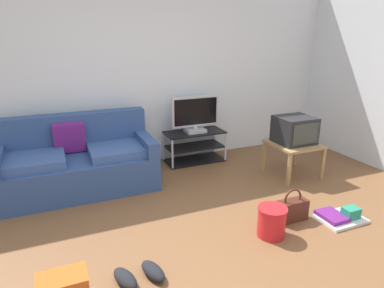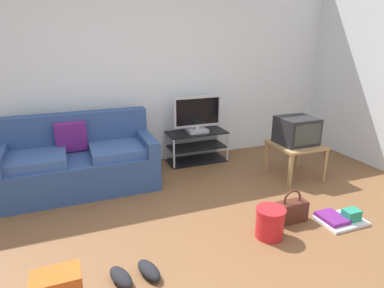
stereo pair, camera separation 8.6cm
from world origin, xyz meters
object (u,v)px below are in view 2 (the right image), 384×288
at_px(sneakers_pair, 135,274).
at_px(side_table, 296,148).
at_px(flat_tv, 197,115).
at_px(cleaning_bucket, 270,222).
at_px(couch, 79,162).
at_px(floor_tray, 341,218).
at_px(tv_stand, 197,146).
at_px(handbag, 291,211).
at_px(crt_tv, 297,131).

bearing_deg(sneakers_pair, side_table, 26.37).
bearing_deg(flat_tv, cleaning_bucket, -92.97).
distance_m(couch, floor_tray, 2.98).
bearing_deg(tv_stand, flat_tv, -90.00).
height_order(handbag, floor_tray, handbag).
height_order(side_table, cleaning_bucket, side_table).
relative_size(crt_tv, cleaning_bucket, 1.61).
height_order(couch, side_table, couch).
bearing_deg(floor_tray, flat_tv, 108.63).
height_order(side_table, handbag, side_table).
bearing_deg(cleaning_bucket, crt_tv, 44.82).
relative_size(tv_stand, crt_tv, 1.86).
relative_size(side_table, cleaning_bucket, 2.05).
relative_size(tv_stand, floor_tray, 1.93).
height_order(tv_stand, side_table, side_table).
bearing_deg(crt_tv, floor_tray, -103.99).
bearing_deg(couch, side_table, -14.66).
distance_m(crt_tv, handbag, 1.30).
distance_m(tv_stand, crt_tv, 1.43).
bearing_deg(side_table, crt_tv, 90.00).
bearing_deg(crt_tv, handbag, -128.30).
bearing_deg(side_table, flat_tv, 135.75).
xyz_separation_m(tv_stand, crt_tv, (0.98, -0.97, 0.40)).
bearing_deg(sneakers_pair, crt_tv, 26.68).
bearing_deg(crt_tv, sneakers_pair, -153.32).
xyz_separation_m(tv_stand, side_table, (0.98, -0.98, 0.16)).
bearing_deg(handbag, floor_tray, -23.66).
distance_m(flat_tv, sneakers_pair, 2.63).
height_order(cleaning_bucket, sneakers_pair, cleaning_bucket).
relative_size(flat_tv, side_table, 1.20).
height_order(tv_stand, flat_tv, flat_tv).
distance_m(side_table, cleaning_bucket, 1.54).
relative_size(side_table, sneakers_pair, 1.41).
bearing_deg(side_table, floor_tray, -104.18).
relative_size(couch, tv_stand, 2.08).
height_order(tv_stand, sneakers_pair, tv_stand).
height_order(handbag, sneakers_pair, handbag).
relative_size(flat_tv, handbag, 2.05).
bearing_deg(sneakers_pair, floor_tray, 1.43).
bearing_deg(handbag, cleaning_bucket, -157.39).
distance_m(crt_tv, floor_tray, 1.31).
xyz_separation_m(tv_stand, cleaning_bucket, (-0.11, -2.05, -0.07)).
xyz_separation_m(crt_tv, floor_tray, (-0.28, -1.14, -0.58)).
distance_m(side_table, floor_tray, 1.21).
bearing_deg(floor_tray, couch, 142.41).
bearing_deg(side_table, tv_stand, 135.09).
distance_m(flat_tv, floor_tray, 2.29).
distance_m(couch, side_table, 2.73).
height_order(side_table, floor_tray, side_table).
distance_m(couch, crt_tv, 2.74).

